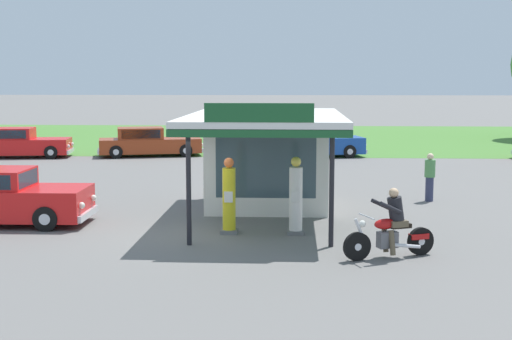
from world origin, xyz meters
name	(u,v)px	position (x,y,z in m)	size (l,w,h in m)	color
ground_plane	(193,235)	(0.00, 0.00, 0.00)	(300.00, 300.00, 0.00)	slate
grass_verge_strip	(256,138)	(0.00, 30.00, 0.00)	(120.00, 24.00, 0.01)	#477A33
service_station_kiosk	(268,152)	(1.77, 3.78, 1.74)	(4.30, 7.73, 3.42)	silver
gas_pump_nearside	(229,199)	(0.91, 0.28, 0.90)	(0.44, 0.44, 1.97)	slate
gas_pump_offside	(296,199)	(2.63, 0.28, 0.92)	(0.44, 0.44, 2.01)	slate
motorcycle_with_rider	(391,229)	(4.75, -2.04, 0.65)	(2.11, 1.01, 1.58)	black
parked_car_back_row_far_right	(310,143)	(3.38, 18.33, 0.72)	(5.69, 2.91, 1.55)	#19479E
parked_car_back_row_centre	(19,144)	(-11.31, 17.35, 0.69)	(5.16, 2.49, 1.50)	red
parked_car_back_row_centre_right	(148,143)	(-4.93, 18.33, 0.68)	(5.57, 3.06, 1.48)	#993819
bystander_chatting_near_pumps	(430,176)	(6.99, 5.43, 0.82)	(0.34, 0.34, 1.57)	#2D3351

